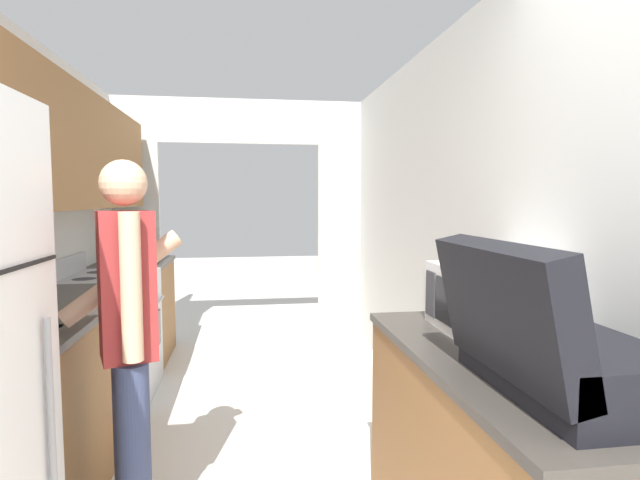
{
  "coord_description": "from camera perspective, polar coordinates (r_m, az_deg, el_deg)",
  "views": [
    {
      "loc": [
        0.05,
        -0.84,
        1.48
      ],
      "look_at": [
        0.61,
        2.9,
        1.17
      ],
      "focal_mm": 28.0,
      "sensor_mm": 36.0,
      "label": 1
    }
  ],
  "objects": [
    {
      "name": "wall_left",
      "position": [
        3.16,
        -32.12,
        4.38
      ],
      "size": [
        0.38,
        6.8,
        2.5
      ],
      "color": "silver",
      "rests_on": "ground_plane"
    },
    {
      "name": "wall_right",
      "position": [
        2.74,
        18.53,
        -0.32
      ],
      "size": [
        0.06,
        6.8,
        2.5
      ],
      "color": "silver",
      "rests_on": "ground_plane"
    },
    {
      "name": "wall_far_with_doorway",
      "position": [
        5.26,
        -9.06,
        4.21
      ],
      "size": [
        2.93,
        0.06,
        2.5
      ],
      "color": "silver",
      "rests_on": "ground_plane"
    },
    {
      "name": "counter_left",
      "position": [
        3.65,
        -24.87,
        -11.94
      ],
      "size": [
        0.62,
        3.34,
        0.92
      ],
      "color": "brown",
      "rests_on": "ground_plane"
    },
    {
      "name": "counter_right",
      "position": [
        2.13,
        19.94,
        -24.17
      ],
      "size": [
        0.62,
        1.45,
        0.92
      ],
      "color": "brown",
      "rests_on": "ground_plane"
    },
    {
      "name": "range_oven",
      "position": [
        4.11,
        -22.79,
        -9.96
      ],
      "size": [
        0.66,
        0.75,
        1.06
      ],
      "color": "#B7B7BC",
      "rests_on": "ground_plane"
    },
    {
      "name": "person",
      "position": [
        2.26,
        -21.03,
        -11.0
      ],
      "size": [
        0.52,
        0.45,
        1.64
      ],
      "rotation": [
        0.0,
        0.0,
        1.91
      ],
      "color": "#384266",
      "rests_on": "ground_plane"
    },
    {
      "name": "suitcase",
      "position": [
        1.6,
        24.22,
        -10.85
      ],
      "size": [
        0.47,
        0.65,
        0.44
      ],
      "color": "black",
      "rests_on": "counter_right"
    },
    {
      "name": "microwave",
      "position": [
        2.22,
        18.74,
        -6.51
      ],
      "size": [
        0.38,
        0.51,
        0.28
      ],
      "color": "white",
      "rests_on": "counter_right"
    }
  ]
}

